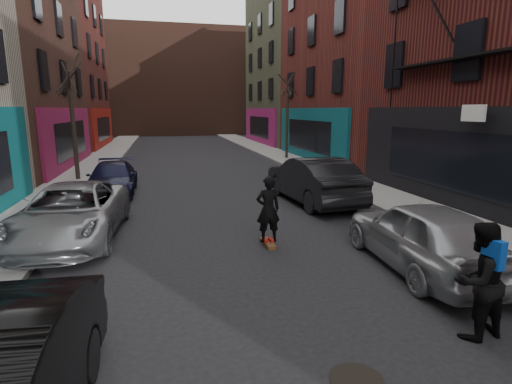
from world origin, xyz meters
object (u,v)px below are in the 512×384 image
skateboard (268,243)px  parked_right_end (313,180)px  tree_right_far (287,108)px  parked_left_far (71,213)px  parked_right_far (423,235)px  parked_left_end (112,179)px  tree_left_far (72,110)px  skateboarder (268,209)px  manhole (357,380)px  pedestrian (479,280)px

skateboard → parked_right_end: bearing=54.4°
tree_right_far → parked_right_end: tree_right_far is taller
tree_right_far → skateboard: bearing=-109.0°
parked_left_far → parked_right_far: bearing=-23.5°
parked_left_end → parked_right_end: bearing=-23.6°
parked_left_end → skateboard: 8.83m
parked_left_far → parked_right_far: size_ratio=1.17×
parked_right_end → parked_right_far: bearing=85.6°
tree_right_far → parked_left_end: size_ratio=1.52×
parked_left_far → tree_left_far: bearing=102.8°
tree_left_far → parked_left_end: bearing=-60.4°
parked_right_far → parked_left_end: bearing=-49.3°
parked_left_end → skateboarder: (4.57, -7.54, 0.30)m
skateboard → manhole: skateboard is taller
tree_left_far → parked_right_end: (9.40, -6.72, -2.53)m
parked_left_far → manhole: (4.72, -6.96, -0.72)m
skateboarder → pedestrian: bearing=110.7°
parked_left_end → pedestrian: 13.93m
skateboarder → manhole: size_ratio=2.42×
tree_left_far → parked_left_end: (1.98, -3.48, -2.73)m
parked_right_far → parked_right_end: 6.52m
skateboarder → manhole: (-0.22, -5.29, -0.94)m
manhole → parked_right_end: bearing=72.2°
parked_left_end → parked_left_far: bearing=-93.7°
tree_left_far → parked_left_far: size_ratio=1.24×
parked_left_far → manhole: parked_left_far is taller
manhole → parked_left_end: bearing=108.7°
pedestrian → parked_left_end: bearing=-70.7°
tree_right_far → skateboarder: 18.18m
tree_left_far → parked_right_end: bearing=-35.5°
tree_right_far → parked_left_far: 18.97m
skateboarder → parked_right_far: bearing=140.2°
parked_right_end → manhole: parked_right_end is taller
tree_left_far → parked_right_end: size_ratio=1.26×
parked_left_far → skateboard: size_ratio=6.56×
pedestrian → manhole: size_ratio=2.59×
parked_left_far → skateboarder: 5.23m
parked_left_far → skateboard: 5.27m
parked_left_end → parked_right_far: size_ratio=1.00×
parked_left_far → skateboarder: skateboarder is taller
parked_left_end → skateboarder: bearing=-58.8°
tree_left_far → tree_right_far: (12.40, 6.00, 0.15)m
tree_left_far → tree_right_far: size_ratio=0.96×
tree_right_far → parked_right_far: tree_right_far is taller
tree_left_far → parked_left_end: 4.85m
parked_left_far → skateboard: parked_left_far is taller
tree_right_far → manhole: 23.38m
tree_right_far → skateboard: 18.33m
parked_right_end → pedestrian: 9.09m
tree_left_far → skateboard: 13.24m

